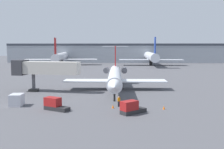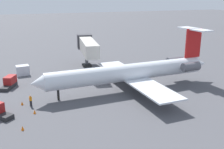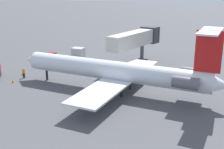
% 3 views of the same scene
% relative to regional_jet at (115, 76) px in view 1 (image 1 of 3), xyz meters
% --- Properties ---
extents(ground_plane, '(400.00, 400.00, 0.10)m').
position_rel_regional_jet_xyz_m(ground_plane, '(-0.33, -3.62, -3.14)').
color(ground_plane, '#4C4C51').
extents(regional_jet, '(22.64, 31.64, 9.60)m').
position_rel_regional_jet_xyz_m(regional_jet, '(0.00, 0.00, 0.00)').
color(regional_jet, silver).
rests_on(regional_jet, ground_plane).
extents(jet_bridge, '(14.54, 5.07, 6.67)m').
position_rel_regional_jet_xyz_m(jet_bridge, '(-15.28, -3.44, 1.86)').
color(jet_bridge, '#B7B2A8').
rests_on(jet_bridge, ground_plane).
extents(ground_crew_marshaller, '(0.45, 0.35, 1.69)m').
position_rel_regional_jet_xyz_m(ground_crew_marshaller, '(1.13, -16.72, -2.24)').
color(ground_crew_marshaller, black).
rests_on(ground_crew_marshaller, ground_plane).
extents(baggage_tug_lead, '(4.21, 3.02, 1.90)m').
position_rel_regional_jet_xyz_m(baggage_tug_lead, '(-8.54, -19.40, -2.26)').
color(baggage_tug_lead, '#262628').
rests_on(baggage_tug_lead, ground_plane).
extents(baggage_tug_trailing, '(3.96, 3.65, 1.90)m').
position_rel_regional_jet_xyz_m(baggage_tug_trailing, '(2.95, -21.17, -2.26)').
color(baggage_tug_trailing, '#262628').
rests_on(baggage_tug_trailing, ground_plane).
extents(cargo_container_uld, '(2.01, 2.55, 1.91)m').
position_rel_regional_jet_xyz_m(cargo_container_uld, '(-15.39, -16.82, -2.14)').
color(cargo_container_uld, silver).
rests_on(cargo_container_uld, ground_plane).
extents(traffic_cone_near, '(0.36, 0.36, 0.55)m').
position_rel_regional_jet_xyz_m(traffic_cone_near, '(3.90, -16.51, -2.82)').
color(traffic_cone_near, orange).
rests_on(traffic_cone_near, ground_plane).
extents(traffic_cone_mid, '(0.36, 0.36, 0.55)m').
position_rel_regional_jet_xyz_m(traffic_cone_mid, '(0.23, -17.90, -2.82)').
color(traffic_cone_mid, orange).
rests_on(traffic_cone_mid, ground_plane).
extents(traffic_cone_far, '(0.36, 0.36, 0.55)m').
position_rel_regional_jet_xyz_m(traffic_cone_far, '(8.03, -18.28, -2.82)').
color(traffic_cone_far, orange).
rests_on(traffic_cone_far, ground_plane).
extents(terminal_building, '(128.92, 22.52, 10.94)m').
position_rel_regional_jet_xyz_m(terminal_building, '(-0.33, 103.02, 2.39)').
color(terminal_building, '#8C939E').
rests_on(terminal_building, ground_plane).
extents(parked_airliner_west_end, '(36.55, 43.15, 13.11)m').
position_rel_regional_jet_xyz_m(parked_airliner_west_end, '(-29.42, 74.72, 1.05)').
color(parked_airliner_west_end, white).
rests_on(parked_airliner_west_end, ground_plane).
extents(parked_airliner_west_mid, '(31.39, 37.36, 13.41)m').
position_rel_regional_jet_xyz_m(parked_airliner_west_mid, '(15.51, 73.39, 1.21)').
color(parked_airliner_west_mid, silver).
rests_on(parked_airliner_west_mid, ground_plane).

